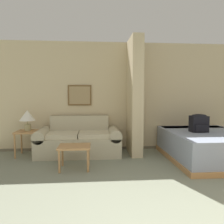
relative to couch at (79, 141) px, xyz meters
The scene contains 8 objects.
wall_back 1.70m from the couch, 20.31° to the left, with size 6.94×0.16×2.60m.
wall_partition_pillar 1.60m from the couch, ahead, with size 0.24×0.83×2.60m.
couch is the anchor object (origin of this frame).
coffee_table 0.97m from the couch, 90.80° to the right, with size 0.57×0.46×0.43m.
side_table 1.12m from the couch, behind, with size 0.48×0.48×0.55m.
table_lamp 1.24m from the couch, behind, with size 0.34×0.34×0.45m.
bed 2.74m from the couch, 12.71° to the right, with size 1.60×1.98×0.58m.
backpack 2.60m from the couch, 12.83° to the right, with size 0.34×0.26×0.37m.
Camera 1 is at (-0.97, -1.23, 1.34)m, focal length 35.00 mm.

